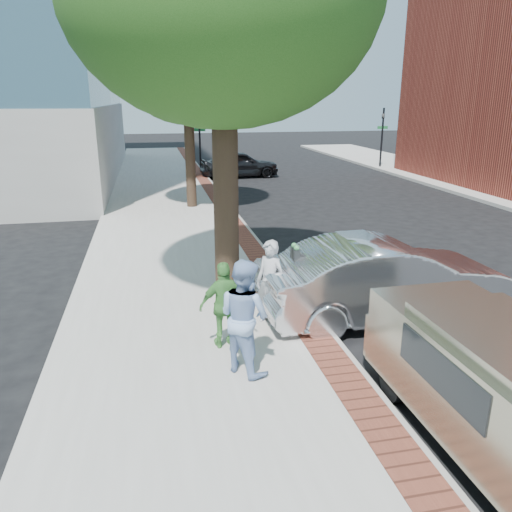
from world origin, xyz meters
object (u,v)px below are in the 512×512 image
object	(u,v)px
sedan_silver	(384,280)
van	(500,385)
parking_meter	(295,264)
person_gray	(270,283)
person_green	(225,305)
bg_car	(239,164)
person_officer	(244,316)

from	to	relation	value
sedan_silver	van	bearing A→B (deg)	172.89
parking_meter	person_gray	bearing A→B (deg)	-151.48
van	person_gray	bearing A→B (deg)	116.43
parking_meter	person_gray	distance (m)	0.70
person_green	bg_car	distance (m)	20.94
person_green	sedan_silver	size ratio (longest dim) A/B	0.30
parking_meter	person_officer	world-z (taller)	person_officer
person_gray	person_officer	xyz separation A→B (m)	(-0.80, -1.63, 0.10)
person_gray	van	size ratio (longest dim) A/B	0.37
van	person_green	bearing A→B (deg)	132.54
bg_car	person_officer	bearing A→B (deg)	167.20
parking_meter	van	size ratio (longest dim) A/B	0.33
person_officer	sedan_silver	world-z (taller)	person_officer
person_gray	bg_car	size ratio (longest dim) A/B	0.37
person_green	person_gray	bearing A→B (deg)	-147.97
person_gray	van	world-z (taller)	person_gray
person_officer	van	size ratio (longest dim) A/B	0.41
person_green	bg_car	bearing A→B (deg)	-106.59
person_green	bg_car	world-z (taller)	person_green
person_green	sedan_silver	distance (m)	3.47
van	parking_meter	bearing A→B (deg)	107.99
parking_meter	bg_car	world-z (taller)	parking_meter
person_officer	bg_car	distance (m)	21.76
person_gray	person_officer	bearing A→B (deg)	-64.19
sedan_silver	bg_car	bearing A→B (deg)	-3.33
person_green	bg_car	size ratio (longest dim) A/B	0.35
person_officer	van	world-z (taller)	person_officer
van	sedan_silver	bearing A→B (deg)	84.03
person_gray	sedan_silver	world-z (taller)	person_gray
person_gray	person_officer	distance (m)	1.82
person_green	sedan_silver	world-z (taller)	person_green
parking_meter	van	xyz separation A→B (m)	(1.44, -4.28, -0.30)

